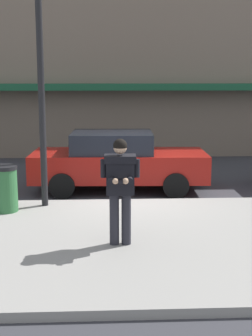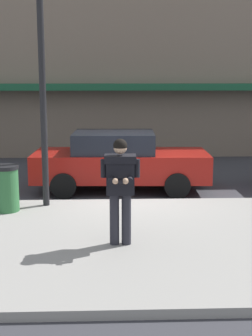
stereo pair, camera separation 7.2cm
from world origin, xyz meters
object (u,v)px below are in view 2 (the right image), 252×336
parked_sedan_mid (119,161)px  man_texting_on_phone (120,180)px  trash_bin (6,188)px  street_lamp_post (42,67)px

parked_sedan_mid → man_texting_on_phone: size_ratio=2.53×
man_texting_on_phone → trash_bin: (-2.35, 2.12, -0.62)m
parked_sedan_mid → street_lamp_post: size_ratio=0.94×
man_texting_on_phone → street_lamp_post: (-1.58, 2.55, 1.89)m
parked_sedan_mid → street_lamp_post: (-1.67, -1.93, 2.35)m
street_lamp_post → man_texting_on_phone: bearing=-58.3°
man_texting_on_phone → street_lamp_post: 3.54m
parked_sedan_mid → trash_bin: parked_sedan_mid is taller
street_lamp_post → trash_bin: street_lamp_post is taller
man_texting_on_phone → trash_bin: man_texting_on_phone is taller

